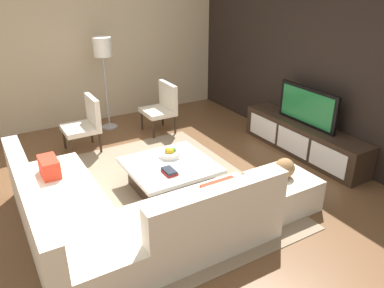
{
  "coord_description": "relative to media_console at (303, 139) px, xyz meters",
  "views": [
    {
      "loc": [
        3.81,
        -1.88,
        2.66
      ],
      "look_at": [
        -0.14,
        0.45,
        0.56
      ],
      "focal_mm": 35.63,
      "sensor_mm": 36.0,
      "label": 1
    }
  ],
  "objects": [
    {
      "name": "fruit_bowl",
      "position": [
        -0.28,
        -2.2,
        0.18
      ],
      "size": [
        0.28,
        0.28,
        0.14
      ],
      "color": "silver",
      "rests_on": "coffee_table"
    },
    {
      "name": "book_stack",
      "position": [
        0.13,
        -2.42,
        0.16
      ],
      "size": [
        0.21,
        0.15,
        0.06
      ],
      "color": "maroon",
      "rests_on": "coffee_table"
    },
    {
      "name": "feature_wall_back",
      "position": [
        0.0,
        0.3,
        1.15
      ],
      "size": [
        6.4,
        0.12,
        2.8
      ],
      "primitive_type": "cube",
      "color": "black",
      "rests_on": "ground"
    },
    {
      "name": "ground_plane",
      "position": [
        0.0,
        -2.4,
        -0.25
      ],
      "size": [
        14.0,
        14.0,
        0.0
      ],
      "primitive_type": "plane",
      "color": "brown"
    },
    {
      "name": "area_rug",
      "position": [
        -0.1,
        -2.4,
        -0.24
      ],
      "size": [
        3.31,
        2.4,
        0.01
      ],
      "primitive_type": "cube",
      "color": "gray",
      "rests_on": "ground"
    },
    {
      "name": "sectional_couch",
      "position": [
        0.52,
        -3.25,
        0.03
      ],
      "size": [
        2.41,
        2.4,
        0.81
      ],
      "color": "beige",
      "rests_on": "ground"
    },
    {
      "name": "coffee_table",
      "position": [
        -0.1,
        -2.3,
        -0.05
      ],
      "size": [
        1.04,
        1.08,
        0.38
      ],
      "color": "#332319",
      "rests_on": "ground"
    },
    {
      "name": "decorative_ball",
      "position": [
        0.93,
        -1.29,
        0.27
      ],
      "size": [
        0.24,
        0.24,
        0.24
      ],
      "primitive_type": "sphere",
      "color": "#997247",
      "rests_on": "ottoman"
    },
    {
      "name": "floor_lamp",
      "position": [
        -2.62,
        -2.25,
        1.12
      ],
      "size": [
        0.31,
        0.31,
        1.63
      ],
      "color": "#A5A5AA",
      "rests_on": "ground"
    },
    {
      "name": "television",
      "position": [
        0.0,
        0.0,
        0.54
      ],
      "size": [
        1.11,
        0.06,
        0.58
      ],
      "color": "black",
      "rests_on": "media_console"
    },
    {
      "name": "accent_chair_near",
      "position": [
        -1.88,
        -2.86,
        0.24
      ],
      "size": [
        0.54,
        0.53,
        0.87
      ],
      "rotation": [
        0.0,
        0.0,
        0.17
      ],
      "color": "#332319",
      "rests_on": "ground"
    },
    {
      "name": "media_console",
      "position": [
        0.0,
        0.0,
        0.0
      ],
      "size": [
        2.24,
        0.47,
        0.5
      ],
      "color": "#332319",
      "rests_on": "ground"
    },
    {
      "name": "accent_chair_far",
      "position": [
        -1.98,
        -1.46,
        0.24
      ],
      "size": [
        0.57,
        0.5,
        0.87
      ],
      "rotation": [
        0.0,
        0.0,
        -0.1
      ],
      "color": "#332319",
      "rests_on": "ground"
    },
    {
      "name": "side_wall_left",
      "position": [
        -3.2,
        -2.2,
        1.15
      ],
      "size": [
        0.12,
        5.2,
        2.8
      ],
      "primitive_type": "cube",
      "color": "#C6B28E",
      "rests_on": "ground"
    },
    {
      "name": "ottoman",
      "position": [
        0.93,
        -1.29,
        -0.05
      ],
      "size": [
        0.7,
        0.7,
        0.4
      ],
      "primitive_type": "cube",
      "color": "beige",
      "rests_on": "ground"
    }
  ]
}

